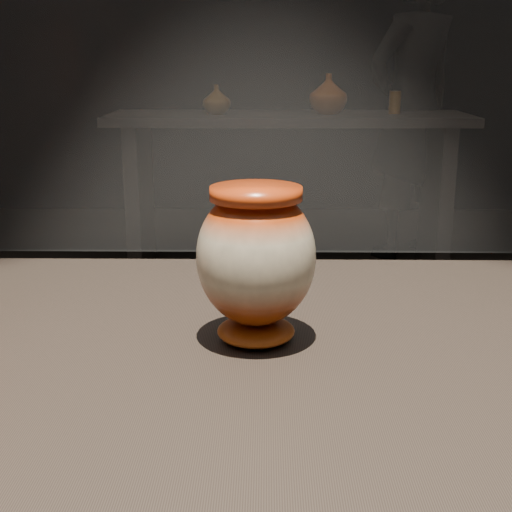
{
  "coord_description": "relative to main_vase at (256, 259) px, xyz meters",
  "views": [
    {
      "loc": [
        0.18,
        -0.7,
        1.22
      ],
      "look_at": [
        0.17,
        0.06,
        1.0
      ],
      "focal_mm": 50.0,
      "sensor_mm": 36.0,
      "label": 1
    }
  ],
  "objects": [
    {
      "name": "back_vase_right",
      "position": [
        0.72,
        3.27,
        -0.04
      ],
      "size": [
        0.06,
        0.06,
        0.12
      ],
      "primitive_type": "cylinder",
      "color": "#995716",
      "rests_on": "back_shelf"
    },
    {
      "name": "visitor",
      "position": [
        0.88,
        3.59,
        -0.09
      ],
      "size": [
        0.79,
        0.73,
        1.81
      ],
      "primitive_type": "imported",
      "rotation": [
        0.0,
        0.0,
        3.75
      ],
      "color": "black",
      "rests_on": "ground"
    },
    {
      "name": "back_shelf",
      "position": [
        0.13,
        3.26,
        -0.36
      ],
      "size": [
        2.0,
        0.6,
        0.9
      ],
      "color": "black",
      "rests_on": "ground"
    },
    {
      "name": "main_vase",
      "position": [
        0.0,
        0.0,
        0.0
      ],
      "size": [
        0.15,
        0.15,
        0.18
      ],
      "rotation": [
        0.0,
        0.0,
        0.11
      ],
      "color": "maroon",
      "rests_on": "display_plinth"
    },
    {
      "name": "back_vase_mid",
      "position": [
        0.35,
        3.25,
        0.01
      ],
      "size": [
        0.29,
        0.29,
        0.22
      ],
      "primitive_type": "imported",
      "rotation": [
        0.0,
        0.0,
        5.36
      ],
      "color": "maroon",
      "rests_on": "back_shelf"
    },
    {
      "name": "back_vase_left",
      "position": [
        -0.26,
        3.2,
        -0.02
      ],
      "size": [
        0.16,
        0.16,
        0.16
      ],
      "primitive_type": "imported",
      "rotation": [
        0.0,
        0.0,
        6.2
      ],
      "color": "#995716",
      "rests_on": "back_shelf"
    }
  ]
}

